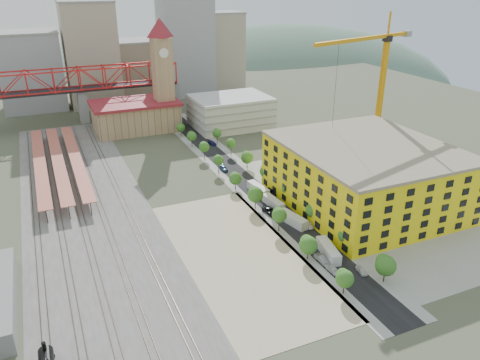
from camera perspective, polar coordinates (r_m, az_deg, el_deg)
name	(u,v)px	position (r m, az deg, el deg)	size (l,w,h in m)	color
ground	(211,201)	(145.21, -3.59, -2.57)	(400.00, 400.00, 0.00)	#474C38
ballast_strip	(83,199)	(154.31, -18.56, -2.18)	(36.00, 165.00, 0.06)	#605E59
dirt_lot	(240,255)	(118.36, -0.03, -9.08)	(28.00, 67.00, 0.06)	tan
street_asphalt	(239,175)	(163.26, -0.16, 0.56)	(12.00, 170.00, 0.06)	black
sidewalk_west	(224,178)	(161.32, -1.95, 0.25)	(3.00, 170.00, 0.04)	gray
sidewalk_east	(253,173)	(165.36, 1.59, 0.86)	(3.00, 170.00, 0.04)	gray
construction_pad	(370,201)	(150.20, 15.53, -2.50)	(50.00, 90.00, 0.06)	gray
rail_tracks	(77,199)	(154.18, -19.22, -2.24)	(26.56, 160.00, 0.18)	#382B23
platform_canopies	(58,160)	(178.14, -21.32, 2.27)	(16.00, 80.00, 4.12)	#B45745
station_hall	(136,115)	(216.13, -12.58, 7.68)	(38.00, 24.00, 13.10)	tan
clock_tower	(162,64)	(212.22, -9.47, 13.75)	(12.00, 12.00, 52.00)	tan
parking_garage	(231,112)	(216.29, -1.14, 8.35)	(34.00, 26.00, 14.00)	silver
truss_bridge	(80,82)	(232.91, -18.95, 11.21)	(94.00, 9.60, 25.60)	gray
construction_building	(365,175)	(144.64, 14.99, 0.61)	(44.60, 50.60, 18.80)	yellow
street_trees	(251,186)	(154.93, 1.32, -0.77)	(15.40, 124.40, 8.00)	#2B5D1C
skyline	(132,57)	(273.09, -12.99, 14.38)	(133.00, 46.00, 60.00)	#9EA0A3
distant_hills	(158,154)	(418.37, -9.95, 3.20)	(647.00, 264.00, 227.00)	#4C6B59
tower_crane	(378,75)	(170.87, 16.42, 12.21)	(48.34, 16.04, 53.32)	orange
site_trailer_a	(328,251)	(119.33, 10.72, -8.47)	(2.71, 10.31, 2.82)	silver
site_trailer_b	(293,219)	(132.20, 6.45, -4.81)	(2.65, 10.05, 2.75)	silver
site_trailer_c	(273,203)	(141.33, 4.09, -2.78)	(2.46, 9.35, 2.56)	silver
site_trailer_d	(258,189)	(149.73, 2.23, -1.13)	(2.57, 9.77, 2.67)	silver
car_0	(333,269)	(113.84, 11.23, -10.64)	(1.76, 4.38, 1.49)	silver
car_1	(322,259)	(116.94, 9.95, -9.49)	(1.66, 4.75, 1.56)	gray
car_2	(270,211)	(137.46, 3.66, -3.79)	(2.63, 5.71, 1.59)	black
car_3	(224,168)	(167.53, -2.00, 1.42)	(1.98, 4.87, 1.41)	navy
car_4	(362,271)	(115.07, 14.60, -10.65)	(1.54, 3.82, 1.30)	silver
car_5	(308,225)	(131.37, 8.32, -5.47)	(1.40, 4.00, 1.32)	#A2A0A6
car_6	(270,192)	(149.19, 3.68, -1.48)	(2.66, 5.77, 1.60)	black
car_7	(212,143)	(193.77, -3.41, 4.52)	(1.98, 4.86, 1.41)	navy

